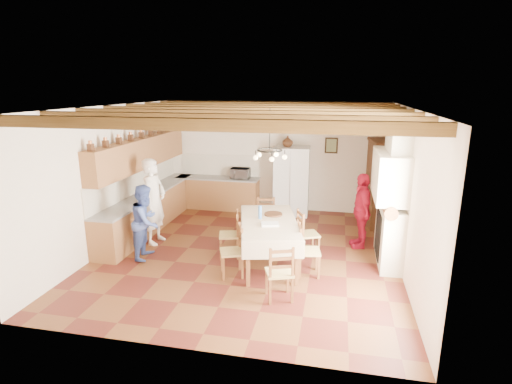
# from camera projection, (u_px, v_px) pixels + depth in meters

# --- Properties ---
(floor) EXTENTS (6.00, 6.50, 0.02)m
(floor) POSITION_uv_depth(u_px,v_px,m) (248.00, 253.00, 8.36)
(floor) COLOR #501D16
(floor) RESTS_ON ground
(ceiling) EXTENTS (6.00, 6.50, 0.02)m
(ceiling) POSITION_uv_depth(u_px,v_px,m) (248.00, 106.00, 7.58)
(ceiling) COLOR silver
(ceiling) RESTS_ON ground
(wall_back) EXTENTS (6.00, 0.02, 3.00)m
(wall_back) POSITION_uv_depth(u_px,v_px,m) (274.00, 156.00, 11.05)
(wall_back) COLOR silver
(wall_back) RESTS_ON ground
(wall_front) EXTENTS (6.00, 0.02, 3.00)m
(wall_front) POSITION_uv_depth(u_px,v_px,m) (189.00, 245.00, 4.88)
(wall_front) COLOR silver
(wall_front) RESTS_ON ground
(wall_left) EXTENTS (0.02, 6.50, 3.00)m
(wall_left) POSITION_uv_depth(u_px,v_px,m) (111.00, 177.00, 8.56)
(wall_left) COLOR silver
(wall_left) RESTS_ON ground
(wall_right) EXTENTS (0.02, 6.50, 3.00)m
(wall_right) POSITION_uv_depth(u_px,v_px,m) (406.00, 191.00, 7.38)
(wall_right) COLOR silver
(wall_right) RESTS_ON ground
(ceiling_beams) EXTENTS (6.00, 6.30, 0.16)m
(ceiling_beams) POSITION_uv_depth(u_px,v_px,m) (248.00, 112.00, 7.61)
(ceiling_beams) COLOR #39250C
(ceiling_beams) RESTS_ON ground
(lower_cabinets_left) EXTENTS (0.60, 4.30, 0.86)m
(lower_cabinets_left) POSITION_uv_depth(u_px,v_px,m) (150.00, 211.00, 9.77)
(lower_cabinets_left) COLOR brown
(lower_cabinets_left) RESTS_ON ground
(lower_cabinets_back) EXTENTS (2.30, 0.60, 0.86)m
(lower_cabinets_back) POSITION_uv_depth(u_px,v_px,m) (218.00, 193.00, 11.34)
(lower_cabinets_back) COLOR brown
(lower_cabinets_back) RESTS_ON ground
(countertop_left) EXTENTS (0.62, 4.30, 0.04)m
(countertop_left) POSITION_uv_depth(u_px,v_px,m) (149.00, 193.00, 9.65)
(countertop_left) COLOR slate
(countertop_left) RESTS_ON lower_cabinets_left
(countertop_back) EXTENTS (2.34, 0.62, 0.04)m
(countertop_back) POSITION_uv_depth(u_px,v_px,m) (218.00, 178.00, 11.22)
(countertop_back) COLOR slate
(countertop_back) RESTS_ON lower_cabinets_back
(backsplash_left) EXTENTS (0.03, 4.30, 0.60)m
(backsplash_left) POSITION_uv_depth(u_px,v_px,m) (137.00, 180.00, 9.62)
(backsplash_left) COLOR silver
(backsplash_left) RESTS_ON ground
(backsplash_back) EXTENTS (2.30, 0.03, 0.60)m
(backsplash_back) POSITION_uv_depth(u_px,v_px,m) (220.00, 165.00, 11.41)
(backsplash_back) COLOR silver
(backsplash_back) RESTS_ON ground
(upper_cabinets) EXTENTS (0.35, 4.20, 0.70)m
(upper_cabinets) POSITION_uv_depth(u_px,v_px,m) (141.00, 153.00, 9.43)
(upper_cabinets) COLOR brown
(upper_cabinets) RESTS_ON ground
(fireplace) EXTENTS (0.56, 1.60, 2.80)m
(fireplace) POSITION_uv_depth(u_px,v_px,m) (388.00, 193.00, 7.65)
(fireplace) COLOR beige
(fireplace) RESTS_ON ground
(wall_picture) EXTENTS (0.34, 0.03, 0.42)m
(wall_picture) POSITION_uv_depth(u_px,v_px,m) (331.00, 145.00, 10.63)
(wall_picture) COLOR black
(wall_picture) RESTS_ON ground
(refrigerator) EXTENTS (0.94, 0.78, 1.83)m
(refrigerator) POSITION_uv_depth(u_px,v_px,m) (292.00, 181.00, 10.73)
(refrigerator) COLOR white
(refrigerator) RESTS_ON floor
(hutch) EXTENTS (0.62, 1.22, 2.13)m
(hutch) POSITION_uv_depth(u_px,v_px,m) (378.00, 183.00, 9.85)
(hutch) COLOR #3D2311
(hutch) RESTS_ON floor
(dining_table) EXTENTS (1.51, 2.23, 0.89)m
(dining_table) POSITION_uv_depth(u_px,v_px,m) (269.00, 225.00, 7.66)
(dining_table) COLOR beige
(dining_table) RESTS_ON floor
(chandelier) EXTENTS (0.47, 0.47, 0.03)m
(chandelier) POSITION_uv_depth(u_px,v_px,m) (270.00, 150.00, 7.29)
(chandelier) COLOR black
(chandelier) RESTS_ON ground
(chair_left_near) EXTENTS (0.52, 0.54, 0.96)m
(chair_left_near) POSITION_uv_depth(u_px,v_px,m) (232.00, 251.00, 7.26)
(chair_left_near) COLOR brown
(chair_left_near) RESTS_ON floor
(chair_left_far) EXTENTS (0.49, 0.51, 0.96)m
(chair_left_far) POSITION_uv_depth(u_px,v_px,m) (229.00, 234.00, 8.09)
(chair_left_far) COLOR brown
(chair_left_far) RESTS_ON floor
(chair_right_near) EXTENTS (0.46, 0.48, 0.96)m
(chair_right_near) POSITION_uv_depth(u_px,v_px,m) (309.00, 250.00, 7.29)
(chair_right_near) COLOR brown
(chair_right_near) RESTS_ON floor
(chair_right_far) EXTENTS (0.54, 0.55, 0.96)m
(chair_right_far) POSITION_uv_depth(u_px,v_px,m) (308.00, 233.00, 8.13)
(chair_right_far) COLOR brown
(chair_right_far) RESTS_ON floor
(chair_end_near) EXTENTS (0.53, 0.52, 0.96)m
(chair_end_near) POSITION_uv_depth(u_px,v_px,m) (279.00, 272.00, 6.45)
(chair_end_near) COLOR brown
(chair_end_near) RESTS_ON floor
(chair_end_far) EXTENTS (0.47, 0.45, 0.96)m
(chair_end_far) POSITION_uv_depth(u_px,v_px,m) (266.00, 220.00, 8.95)
(chair_end_far) COLOR brown
(chair_end_far) RESTS_ON floor
(person_man) EXTENTS (0.50, 0.72, 1.90)m
(person_man) POSITION_uv_depth(u_px,v_px,m) (154.00, 201.00, 8.70)
(person_man) COLOR white
(person_man) RESTS_ON floor
(person_woman_blue) EXTENTS (0.63, 0.78, 1.51)m
(person_woman_blue) POSITION_uv_depth(u_px,v_px,m) (146.00, 221.00, 7.99)
(person_woman_blue) COLOR #425AA7
(person_woman_blue) RESTS_ON floor
(person_woman_red) EXTENTS (0.57, 1.01, 1.63)m
(person_woman_red) POSITION_uv_depth(u_px,v_px,m) (361.00, 211.00, 8.51)
(person_woman_red) COLOR #A61029
(person_woman_red) RESTS_ON floor
(microwave) EXTENTS (0.52, 0.35, 0.28)m
(microwave) POSITION_uv_depth(u_px,v_px,m) (240.00, 173.00, 11.05)
(microwave) COLOR silver
(microwave) RESTS_ON countertop_back
(fridge_vase) EXTENTS (0.35, 0.35, 0.29)m
(fridge_vase) POSITION_uv_depth(u_px,v_px,m) (288.00, 141.00, 10.48)
(fridge_vase) COLOR #3D2311
(fridge_vase) RESTS_ON refrigerator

